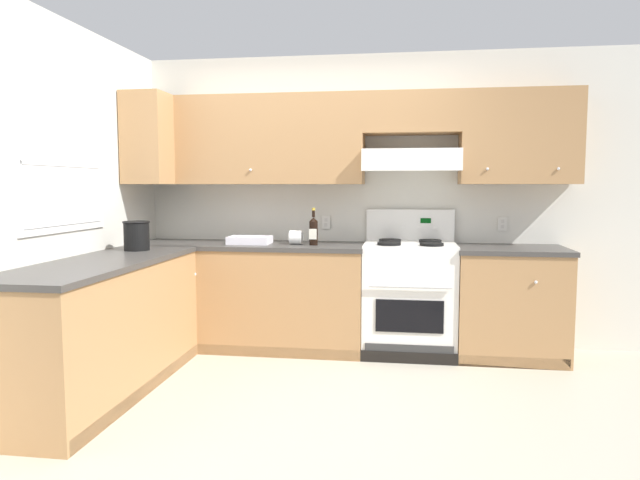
{
  "coord_description": "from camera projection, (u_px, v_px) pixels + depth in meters",
  "views": [
    {
      "loc": [
        0.76,
        -3.58,
        1.41
      ],
      "look_at": [
        0.13,
        0.7,
        1.0
      ],
      "focal_mm": 32.44,
      "sensor_mm": 36.0,
      "label": 1
    }
  ],
  "objects": [
    {
      "name": "stove",
      "position": [
        409.0,
        297.0,
        4.84
      ],
      "size": [
        0.76,
        0.62,
        1.2
      ],
      "color": "white",
      "rests_on": "ground_plane"
    },
    {
      "name": "counter_back_run",
      "position": [
        327.0,
        298.0,
        4.93
      ],
      "size": [
        3.6,
        0.65,
        0.91
      ],
      "color": "#A87A4C",
      "rests_on": "ground_plane"
    },
    {
      "name": "counter_left_run",
      "position": [
        104.0,
        328.0,
        3.9
      ],
      "size": [
        0.63,
        1.91,
        0.91
      ],
      "color": "#A87A4C",
      "rests_on": "ground_plane"
    },
    {
      "name": "wall_left",
      "position": [
        70.0,
        195.0,
        4.1
      ],
      "size": [
        0.47,
        4.0,
        2.55
      ],
      "color": "silver",
      "rests_on": "ground_plane"
    },
    {
      "name": "wall_back",
      "position": [
        364.0,
        177.0,
        5.07
      ],
      "size": [
        4.68,
        0.57,
        2.55
      ],
      "color": "silver",
      "rests_on": "ground_plane"
    },
    {
      "name": "ground_plane",
      "position": [
        284.0,
        402.0,
        3.77
      ],
      "size": [
        7.04,
        7.04,
        0.0
      ],
      "primitive_type": "plane",
      "color": "#B2AA99"
    },
    {
      "name": "bucket",
      "position": [
        137.0,
        235.0,
        4.45
      ],
      "size": [
        0.21,
        0.21,
        0.23
      ],
      "color": "black",
      "rests_on": "counter_left_run"
    },
    {
      "name": "wine_bottle",
      "position": [
        313.0,
        230.0,
        4.84
      ],
      "size": [
        0.07,
        0.07,
        0.31
      ],
      "color": "black",
      "rests_on": "counter_back_run"
    },
    {
      "name": "paper_towel_roll",
      "position": [
        296.0,
        237.0,
        4.91
      ],
      "size": [
        0.11,
        0.12,
        0.12
      ],
      "color": "white",
      "rests_on": "counter_back_run"
    },
    {
      "name": "bowl",
      "position": [
        250.0,
        241.0,
        4.96
      ],
      "size": [
        0.36,
        0.24,
        0.06
      ],
      "color": "silver",
      "rests_on": "counter_back_run"
    }
  ]
}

